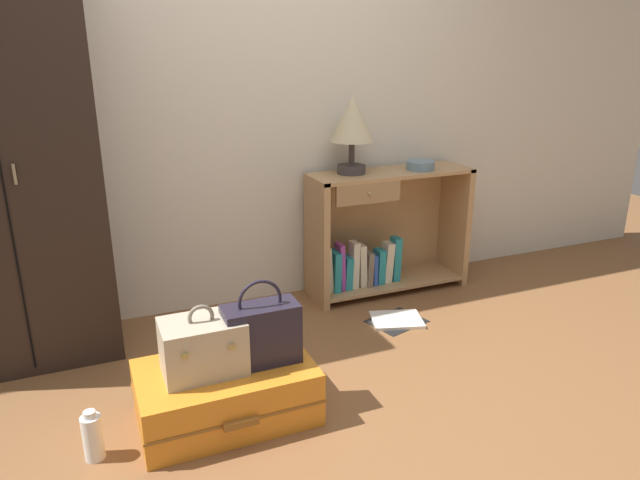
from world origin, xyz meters
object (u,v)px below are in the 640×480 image
train_case (203,346)px  open_book_on_floor (397,320)px  bowl (420,165)px  wardrobe (6,165)px  bookshelf (381,235)px  bottle (93,437)px  table_lamp (352,123)px  handbag (261,333)px  suitcase_large (226,392)px

train_case → open_book_on_floor: 1.35m
bowl → wardrobe: bearing=-179.3°
bookshelf → bottle: size_ratio=4.94×
bookshelf → table_lamp: table_lamp is taller
handbag → train_case: bearing=175.7°
train_case → handbag: 0.24m
wardrobe → bookshelf: (2.02, 0.07, -0.61)m
handbag → suitcase_large: bearing=174.1°
bowl → handbag: (-1.33, -0.94, -0.43)m
wardrobe → open_book_on_floor: 2.16m
bowl → train_case: 1.87m
suitcase_large → open_book_on_floor: bearing=24.4°
bowl → handbag: size_ratio=0.46×
train_case → bottle: train_case is taller
table_lamp → open_book_on_floor: (0.08, -0.48, -1.07)m
bottle → open_book_on_floor: bearing=18.9°
suitcase_large → bowl: bearing=31.8°
handbag → bookshelf: bearing=41.9°
bookshelf → train_case: bearing=-144.2°
bowl → bottle: bearing=-154.2°
table_lamp → bowl: table_lamp is taller
suitcase_large → train_case: bearing=178.7°
bottle → bookshelf: bearing=29.8°
wardrobe → train_case: bearing=-52.7°
table_lamp → train_case: table_lamp is taller
bookshelf → train_case: 1.65m
table_lamp → suitcase_large: table_lamp is taller
wardrobe → suitcase_large: bearing=-49.5°
bookshelf → train_case: size_ratio=3.12×
table_lamp → handbag: bearing=-131.6°
open_book_on_floor → wardrobe: bearing=168.4°
wardrobe → table_lamp: 1.81m
open_book_on_floor → handbag: bearing=-151.5°
bookshelf → handbag: bearing=-138.1°
suitcase_large → bookshelf: bearing=37.6°
suitcase_large → handbag: handbag is taller
suitcase_large → handbag: (0.16, -0.02, 0.26)m
train_case → open_book_on_floor: train_case is taller
bookshelf → handbag: size_ratio=2.75×
bookshelf → bottle: (-1.79, -1.02, -0.27)m
bookshelf → bowl: bowl is taller
bookshelf → suitcase_large: bearing=-142.4°
table_lamp → suitcase_large: (-1.04, -0.98, -0.96)m
bookshelf → suitcase_large: 1.60m
handbag → bowl: bearing=35.2°
table_lamp → suitcase_large: 1.72m
wardrobe → train_case: size_ratio=5.98×
table_lamp → open_book_on_floor: bearing=-81.0°
suitcase_large → bottle: size_ratio=3.52×
suitcase_large → train_case: train_case is taller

